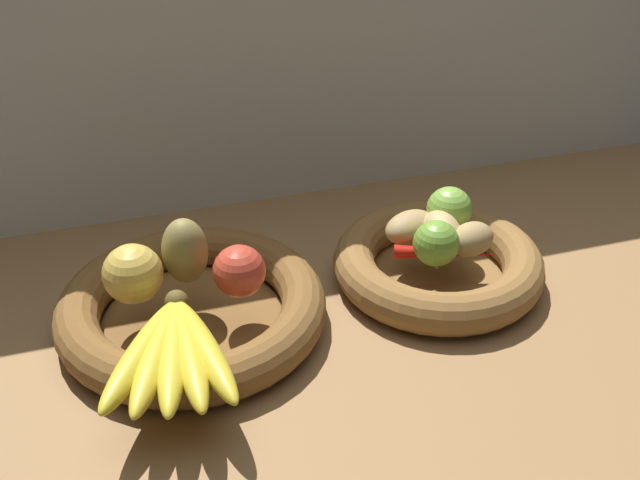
% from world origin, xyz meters
% --- Properties ---
extents(ground_plane, '(1.40, 0.90, 0.03)m').
position_xyz_m(ground_plane, '(0.00, 0.00, -0.01)').
color(ground_plane, olive).
extents(back_wall, '(1.40, 0.03, 0.55)m').
position_xyz_m(back_wall, '(0.00, 0.30, 0.28)').
color(back_wall, silver).
rests_on(back_wall, ground_plane).
extents(fruit_bowl_left, '(0.34, 0.34, 0.06)m').
position_xyz_m(fruit_bowl_left, '(-0.18, -0.01, 0.03)').
color(fruit_bowl_left, brown).
rests_on(fruit_bowl_left, ground_plane).
extents(fruit_bowl_right, '(0.28, 0.28, 0.06)m').
position_xyz_m(fruit_bowl_right, '(0.15, -0.01, 0.03)').
color(fruit_bowl_right, brown).
rests_on(fruit_bowl_right, ground_plane).
extents(apple_red_right, '(0.06, 0.06, 0.06)m').
position_xyz_m(apple_red_right, '(-0.12, -0.03, 0.09)').
color(apple_red_right, '#CC422D').
rests_on(apple_red_right, fruit_bowl_left).
extents(apple_golden_left, '(0.07, 0.07, 0.07)m').
position_xyz_m(apple_golden_left, '(-0.24, -0.01, 0.09)').
color(apple_golden_left, gold).
rests_on(apple_golden_left, fruit_bowl_left).
extents(pear_brown, '(0.06, 0.06, 0.09)m').
position_xyz_m(pear_brown, '(-0.18, 0.01, 0.10)').
color(pear_brown, olive).
rests_on(pear_brown, fruit_bowl_left).
extents(banana_bunch_front, '(0.16, 0.20, 0.03)m').
position_xyz_m(banana_bunch_front, '(-0.22, -0.14, 0.07)').
color(banana_bunch_front, gold).
rests_on(banana_bunch_front, fruit_bowl_left).
extents(potato_large, '(0.05, 0.07, 0.05)m').
position_xyz_m(potato_large, '(0.15, -0.01, 0.08)').
color(potato_large, tan).
rests_on(potato_large, fruit_bowl_right).
extents(potato_small, '(0.07, 0.06, 0.04)m').
position_xyz_m(potato_small, '(0.18, -0.04, 0.08)').
color(potato_small, '#A38451').
rests_on(potato_small, fruit_bowl_right).
extents(potato_oblong, '(0.09, 0.07, 0.04)m').
position_xyz_m(potato_oblong, '(0.12, 0.02, 0.08)').
color(potato_oblong, '#A38451').
rests_on(potato_oblong, fruit_bowl_right).
extents(lime_near, '(0.06, 0.06, 0.06)m').
position_xyz_m(lime_near, '(0.13, -0.04, 0.09)').
color(lime_near, '#6B9E33').
rests_on(lime_near, fruit_bowl_right).
extents(lime_far, '(0.06, 0.06, 0.06)m').
position_xyz_m(lime_far, '(0.18, 0.03, 0.09)').
color(lime_far, '#7AAD3D').
rests_on(lime_far, fruit_bowl_right).
extents(chili_pepper, '(0.13, 0.06, 0.02)m').
position_xyz_m(chili_pepper, '(0.15, -0.04, 0.07)').
color(chili_pepper, red).
rests_on(chili_pepper, fruit_bowl_right).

